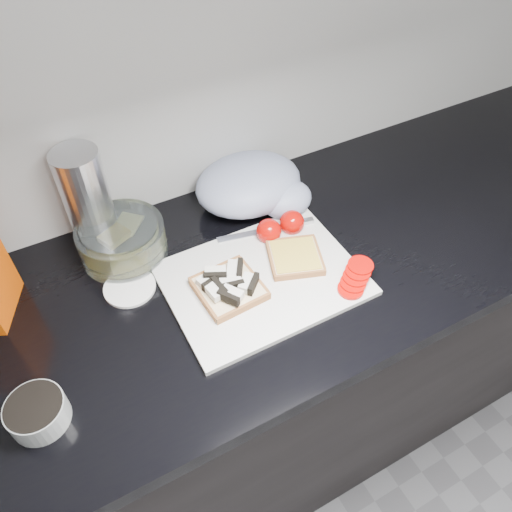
{
  "coord_description": "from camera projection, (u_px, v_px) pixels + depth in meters",
  "views": [
    {
      "loc": [
        -0.19,
        0.56,
        1.71
      ],
      "look_at": [
        0.14,
        1.19,
        0.95
      ],
      "focal_mm": 35.0,
      "sensor_mm": 36.0,
      "label": 1
    }
  ],
  "objects": [
    {
      "name": "base_cabinet",
      "position": [
        208.0,
        398.0,
        1.38
      ],
      "size": [
        3.5,
        0.6,
        0.86
      ],
      "primitive_type": "cube",
      "color": "black",
      "rests_on": "ground"
    },
    {
      "name": "countertop",
      "position": [
        193.0,
        298.0,
        1.05
      ],
      "size": [
        3.5,
        0.64,
        0.04
      ],
      "primitive_type": "cube",
      "color": "black",
      "rests_on": "base_cabinet"
    },
    {
      "name": "bread_left",
      "position": [
        228.0,
        287.0,
        1.02
      ],
      "size": [
        0.14,
        0.14,
        0.04
      ],
      "rotation": [
        0.0,
        0.0,
        0.06
      ],
      "color": "beige",
      "rests_on": "cutting_board"
    },
    {
      "name": "tub_lid",
      "position": [
        130.0,
        287.0,
        1.04
      ],
      "size": [
        0.11,
        0.11,
        0.01
      ],
      "primitive_type": "cylinder",
      "rotation": [
        0.0,
        0.0,
        0.04
      ],
      "color": "white",
      "rests_on": "countertop"
    },
    {
      "name": "cutting_board",
      "position": [
        263.0,
        279.0,
        1.06
      ],
      "size": [
        0.4,
        0.3,
        0.01
      ],
      "primitive_type": "cube",
      "color": "silver",
      "rests_on": "countertop"
    },
    {
      "name": "seed_tub",
      "position": [
        37.0,
        412.0,
        0.83
      ],
      "size": [
        0.1,
        0.1,
        0.05
      ],
      "color": "gray",
      "rests_on": "countertop"
    },
    {
      "name": "glass_bowl",
      "position": [
        122.0,
        241.0,
        1.09
      ],
      "size": [
        0.19,
        0.19,
        0.08
      ],
      "rotation": [
        0.0,
        0.0,
        0.42
      ],
      "color": "silver",
      "rests_on": "countertop"
    },
    {
      "name": "knife",
      "position": [
        278.0,
        227.0,
        1.15
      ],
      "size": [
        0.23,
        0.06,
        0.01
      ],
      "rotation": [
        0.0,
        0.0,
        -0.21
      ],
      "color": "#B7B7BB",
      "rests_on": "cutting_board"
    },
    {
      "name": "bread_right",
      "position": [
        295.0,
        257.0,
        1.08
      ],
      "size": [
        0.15,
        0.15,
        0.02
      ],
      "rotation": [
        0.0,
        0.0,
        -0.34
      ],
      "color": "beige",
      "rests_on": "cutting_board"
    },
    {
      "name": "tomato_slices",
      "position": [
        356.0,
        277.0,
        1.04
      ],
      "size": [
        0.11,
        0.1,
        0.02
      ],
      "rotation": [
        0.0,
        0.0,
        0.15
      ],
      "color": "#B50904",
      "rests_on": "cutting_board"
    },
    {
      "name": "whole_tomatoes",
      "position": [
        280.0,
        227.0,
        1.13
      ],
      "size": [
        0.12,
        0.06,
        0.06
      ],
      "rotation": [
        0.0,
        0.0,
        0.31
      ],
      "color": "#B50904",
      "rests_on": "countertop"
    },
    {
      "name": "grocery_bag",
      "position": [
        254.0,
        186.0,
        1.19
      ],
      "size": [
        0.27,
        0.23,
        0.12
      ],
      "rotation": [
        0.0,
        0.0,
        -0.02
      ],
      "color": "#99A1BC",
      "rests_on": "countertop"
    },
    {
      "name": "steel_canister",
      "position": [
        87.0,
        199.0,
        1.06
      ],
      "size": [
        0.1,
        0.1,
        0.24
      ],
      "primitive_type": "cylinder",
      "color": "#B8B8BD",
      "rests_on": "countertop"
    }
  ]
}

